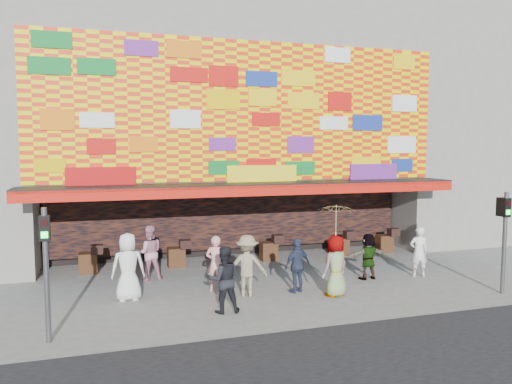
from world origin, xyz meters
TOP-DOWN VIEW (x-y plane):
  - ground at (0.00, 0.00)m, footprint 90.00×90.00m
  - shop_building at (0.00, 8.18)m, footprint 15.20×9.40m
  - neighbor_right at (13.00, 8.00)m, footprint 11.00×8.00m
  - signal_left at (-6.20, -1.50)m, footprint 0.22×0.20m
  - signal_right at (6.20, -1.50)m, footprint 0.22×0.20m
  - ped_a at (-4.35, 1.10)m, footprint 0.95×0.63m
  - ped_b at (-1.82, 1.19)m, footprint 0.73×0.63m
  - ped_c at (-2.03, -0.70)m, footprint 0.90×0.73m
  - ped_d at (-1.05, 0.49)m, footprint 1.31×1.04m
  - ped_e at (0.47, 0.41)m, footprint 1.03×0.72m
  - ped_f at (3.24, 1.10)m, footprint 1.42×0.52m
  - ped_g at (1.38, -0.28)m, footprint 1.01×0.83m
  - ped_h at (5.00, 0.89)m, footprint 0.69×0.54m
  - ped_i at (-3.58, 3.16)m, footprint 0.87×0.68m
  - parasol at (1.38, -0.28)m, footprint 1.20×1.22m

SIDE VIEW (x-z plane):
  - ground at x=0.00m, z-range 0.00..0.00m
  - ped_f at x=3.24m, z-range 0.00..1.50m
  - ped_e at x=0.47m, z-range 0.00..1.62m
  - ped_h at x=5.00m, z-range 0.00..1.67m
  - ped_b at x=-1.82m, z-range 0.00..1.69m
  - ped_c at x=-2.03m, z-range 0.00..1.75m
  - ped_g at x=1.38m, z-range 0.00..1.78m
  - ped_i at x=-3.58m, z-range 0.00..1.78m
  - ped_d at x=-1.05m, z-range 0.00..1.78m
  - ped_a at x=-4.35m, z-range 0.00..1.91m
  - signal_left at x=-6.20m, z-range 0.36..3.36m
  - signal_right at x=6.20m, z-range 0.36..3.36m
  - parasol at x=1.38m, z-range 1.22..3.15m
  - shop_building at x=0.00m, z-range 0.23..10.23m
  - neighbor_right at x=13.00m, z-range 0.00..12.00m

